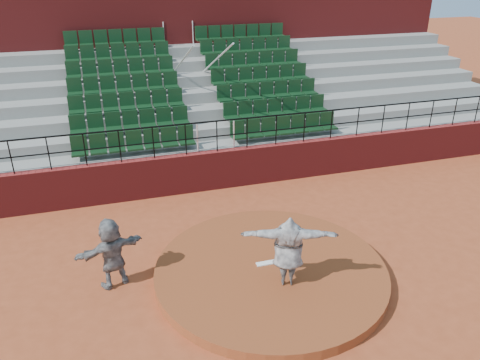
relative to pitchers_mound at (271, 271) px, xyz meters
name	(u,v)px	position (x,y,z in m)	size (l,w,h in m)	color
ground	(270,275)	(0.00, 0.00, -0.12)	(90.00, 90.00, 0.00)	#9D4323
pitchers_mound	(271,271)	(0.00, 0.00, 0.00)	(5.50, 5.50, 0.25)	brown
pitching_rubber	(269,263)	(0.00, 0.15, 0.14)	(0.60, 0.15, 0.03)	white
boundary_wall	(218,169)	(0.00, 5.00, 0.53)	(24.00, 0.30, 1.30)	maroon
wall_railing	(217,129)	(0.00, 5.00, 1.90)	(24.04, 0.05, 1.03)	black
seating_deck	(194,114)	(0.00, 8.64, 1.33)	(24.00, 5.97, 4.63)	gray
press_box_facade	(173,42)	(0.00, 12.60, 3.43)	(24.00, 3.00, 7.10)	maroon
pitcher	(288,251)	(0.14, -0.66, 0.97)	(2.08, 0.57, 1.69)	black
fielder	(112,253)	(-3.56, 0.76, 0.73)	(1.59, 0.51, 1.71)	black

